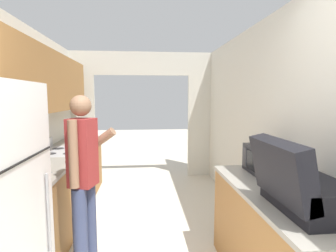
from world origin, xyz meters
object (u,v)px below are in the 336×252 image
suitcase (299,186)px  microwave (267,160)px  range_oven (65,182)px  knife (74,143)px  person (83,179)px

suitcase → microwave: size_ratio=1.36×
range_oven → knife: bearing=91.0°
person → range_oven: bearing=40.4°
person → knife: bearing=33.5°
person → knife: size_ratio=5.64×
person → microwave: (1.73, -0.03, 0.14)m
suitcase → knife: size_ratio=2.10×
person → suitcase: person is taller
range_oven → person: 1.43m
range_oven → suitcase: (2.08, -2.09, 0.60)m
range_oven → knife: range_oven is taller
range_oven → suitcase: 3.01m
person → knife: (-0.55, 1.86, 0.02)m
range_oven → person: person is taller
microwave → knife: 2.96m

